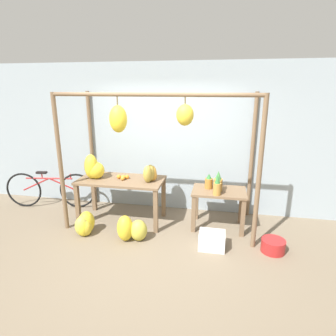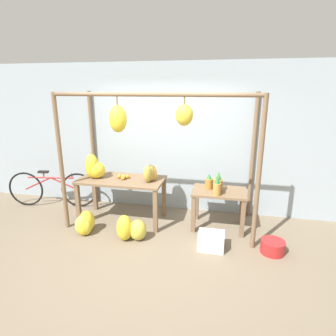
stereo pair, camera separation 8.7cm
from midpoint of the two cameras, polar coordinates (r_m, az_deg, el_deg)
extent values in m
plane|color=#756651|center=(4.41, -4.68, -16.19)|extent=(20.00, 20.00, 0.00)
cube|color=#99A8B2|center=(5.39, -0.39, 5.95)|extent=(8.00, 0.08, 2.80)
cylinder|color=brown|center=(4.90, -21.48, 0.66)|extent=(0.07, 0.07, 2.28)
cylinder|color=brown|center=(4.18, 17.46, -1.48)|extent=(0.07, 0.07, 2.28)
cylinder|color=brown|center=(5.86, -15.66, 3.59)|extent=(0.07, 0.07, 2.28)
cylinder|color=brown|center=(5.27, 16.21, 2.19)|extent=(0.07, 0.07, 2.28)
cylinder|color=brown|center=(4.11, -3.89, 14.67)|extent=(3.11, 0.06, 0.06)
cylinder|color=brown|center=(4.28, -10.86, 13.27)|extent=(0.02, 0.02, 0.12)
ellipsoid|color=yellow|center=(4.30, -10.67, 9.76)|extent=(0.27, 0.24, 0.40)
cylinder|color=brown|center=(4.02, 2.88, 13.55)|extent=(0.02, 0.02, 0.09)
ellipsoid|color=gold|center=(4.03, 2.84, 10.72)|extent=(0.25, 0.22, 0.31)
cube|color=brown|center=(5.03, -10.00, -2.45)|extent=(1.50, 0.74, 0.04)
cube|color=brown|center=(5.19, -18.33, -7.14)|extent=(0.07, 0.07, 0.75)
cube|color=brown|center=(4.69, -3.04, -8.81)|extent=(0.07, 0.07, 0.75)
cube|color=brown|center=(5.70, -15.27, -4.74)|extent=(0.07, 0.07, 0.75)
cube|color=brown|center=(5.26, -1.37, -5.95)|extent=(0.07, 0.07, 0.75)
cube|color=brown|center=(4.82, 9.84, -4.69)|extent=(0.89, 0.59, 0.04)
cube|color=brown|center=(4.75, 4.70, -9.30)|extent=(0.07, 0.07, 0.64)
cube|color=brown|center=(4.74, 14.43, -9.83)|extent=(0.07, 0.07, 0.64)
cube|color=brown|center=(5.19, 5.32, -6.99)|extent=(0.07, 0.07, 0.64)
cube|color=brown|center=(5.19, 14.15, -7.47)|extent=(0.07, 0.07, 0.64)
ellipsoid|color=yellow|center=(5.11, -14.91, -0.45)|extent=(0.34, 0.32, 0.30)
ellipsoid|color=yellow|center=(5.12, -15.79, 0.29)|extent=(0.34, 0.35, 0.43)
sphere|color=orange|center=(5.01, -8.80, -1.78)|extent=(0.07, 0.07, 0.07)
sphere|color=orange|center=(5.04, -10.44, -1.74)|extent=(0.08, 0.08, 0.08)
sphere|color=orange|center=(4.96, -9.61, -2.00)|extent=(0.07, 0.07, 0.07)
sphere|color=orange|center=(4.94, -9.70, -2.08)|extent=(0.07, 0.07, 0.07)
sphere|color=orange|center=(4.99, -9.58, -1.84)|extent=(0.08, 0.08, 0.08)
cylinder|color=#B27F38|center=(4.77, 9.60, -3.35)|extent=(0.15, 0.15, 0.20)
cone|color=#428442|center=(4.72, 9.69, -1.42)|extent=(0.10, 0.10, 0.14)
cylinder|color=#A3702D|center=(4.85, 7.77, -3.13)|extent=(0.13, 0.13, 0.17)
cone|color=#337538|center=(4.81, 7.83, -1.66)|extent=(0.09, 0.09, 0.09)
cylinder|color=#A3702D|center=(4.72, 9.59, -3.61)|extent=(0.12, 0.12, 0.19)
cone|color=#428442|center=(4.68, 9.67, -2.01)|extent=(0.08, 0.08, 0.09)
cylinder|color=#B27F38|center=(4.58, 9.39, -4.23)|extent=(0.13, 0.13, 0.20)
cone|color=#337538|center=(4.52, 9.48, -2.23)|extent=(0.09, 0.09, 0.14)
cylinder|color=#A3702D|center=(4.76, 9.56, -3.59)|extent=(0.15, 0.15, 0.17)
cone|color=#337538|center=(4.72, 9.63, -2.00)|extent=(0.10, 0.10, 0.11)
ellipsoid|color=gold|center=(4.90, -17.00, -11.49)|extent=(0.31, 0.31, 0.28)
ellipsoid|color=yellow|center=(4.96, -16.70, -10.49)|extent=(0.27, 0.29, 0.37)
ellipsoid|color=gold|center=(4.89, -17.52, -11.19)|extent=(0.32, 0.32, 0.34)
ellipsoid|color=yellow|center=(4.88, -17.38, -11.50)|extent=(0.29, 0.28, 0.30)
ellipsoid|color=gold|center=(4.57, -6.55, -12.47)|extent=(0.32, 0.30, 0.35)
ellipsoid|color=yellow|center=(4.58, -9.26, -11.97)|extent=(0.32, 0.34, 0.42)
cube|color=silver|center=(4.41, 8.33, -14.34)|extent=(0.39, 0.30, 0.25)
cylinder|color=#AD2323|center=(4.56, 20.05, -14.61)|extent=(0.35, 0.35, 0.19)
torus|color=black|center=(6.39, -27.57, -3.98)|extent=(0.71, 0.14, 0.71)
torus|color=black|center=(5.93, -18.34, -4.41)|extent=(0.71, 0.14, 0.71)
cylinder|color=maroon|center=(6.06, -23.39, -1.95)|extent=(0.92, 0.17, 0.03)
cylinder|color=maroon|center=(6.22, -25.54, -3.00)|extent=(0.56, 0.11, 0.28)
cylinder|color=maroon|center=(5.99, -20.90, -3.17)|extent=(0.56, 0.11, 0.28)
cylinder|color=maroon|center=(6.11, -24.60, -1.47)|extent=(0.02, 0.02, 0.10)
cube|color=black|center=(6.09, -24.68, -0.84)|extent=(0.21, 0.11, 0.04)
cylinder|color=maroon|center=(5.87, -19.60, -1.59)|extent=(0.02, 0.02, 0.10)
ellipsoid|color=gold|center=(4.84, -3.66, -1.44)|extent=(0.16, 0.14, 0.20)
ellipsoid|color=gold|center=(4.83, -3.64, -1.07)|extent=(0.16, 0.15, 0.27)
ellipsoid|color=#B2993D|center=(4.80, -4.09, -1.02)|extent=(0.19, 0.21, 0.29)
ellipsoid|color=#B2993D|center=(4.74, -4.66, -1.24)|extent=(0.19, 0.21, 0.30)
camera|label=1|loc=(0.04, -90.53, -0.15)|focal=30.00mm
camera|label=2|loc=(0.04, 89.47, 0.15)|focal=30.00mm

